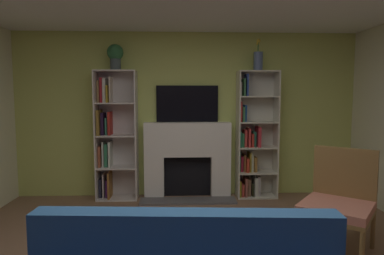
{
  "coord_description": "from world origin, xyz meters",
  "views": [
    {
      "loc": [
        -0.16,
        -2.48,
        1.56
      ],
      "look_at": [
        0.0,
        1.1,
        1.21
      ],
      "focal_mm": 31.79,
      "sensor_mm": 36.0,
      "label": 1
    }
  ],
  "objects_px": {
    "tv": "(187,104)",
    "armchair": "(339,200)",
    "fireplace": "(187,157)",
    "vase_with_flowers": "(258,60)",
    "bookshelf_right": "(252,142)",
    "potted_plant": "(115,55)",
    "bookshelf_left": "(112,135)"
  },
  "relations": [
    {
      "from": "tv",
      "to": "armchair",
      "type": "distance_m",
      "value": 2.6
    },
    {
      "from": "armchair",
      "to": "fireplace",
      "type": "bearing_deg",
      "value": 128.31
    },
    {
      "from": "vase_with_flowers",
      "to": "armchair",
      "type": "height_order",
      "value": "vase_with_flowers"
    },
    {
      "from": "bookshelf_right",
      "to": "tv",
      "type": "bearing_deg",
      "value": 174.8
    },
    {
      "from": "vase_with_flowers",
      "to": "tv",
      "type": "bearing_deg",
      "value": 173.51
    },
    {
      "from": "potted_plant",
      "to": "bookshelf_right",
      "type": "bearing_deg",
      "value": 0.82
    },
    {
      "from": "fireplace",
      "to": "bookshelf_right",
      "type": "xyz_separation_m",
      "value": [
        1.0,
        -0.0,
        0.23
      ]
    },
    {
      "from": "fireplace",
      "to": "tv",
      "type": "xyz_separation_m",
      "value": [
        0.0,
        0.09,
        0.81
      ]
    },
    {
      "from": "bookshelf_right",
      "to": "potted_plant",
      "type": "xyz_separation_m",
      "value": [
        -2.05,
        -0.03,
        1.29
      ]
    },
    {
      "from": "bookshelf_right",
      "to": "armchair",
      "type": "distance_m",
      "value": 1.94
    },
    {
      "from": "fireplace",
      "to": "vase_with_flowers",
      "type": "relative_size",
      "value": 2.99
    },
    {
      "from": "bookshelf_left",
      "to": "vase_with_flowers",
      "type": "relative_size",
      "value": 4.08
    },
    {
      "from": "fireplace",
      "to": "bookshelf_left",
      "type": "distance_m",
      "value": 1.18
    },
    {
      "from": "bookshelf_right",
      "to": "armchair",
      "type": "bearing_deg",
      "value": -75.82
    },
    {
      "from": "armchair",
      "to": "bookshelf_right",
      "type": "bearing_deg",
      "value": 104.18
    },
    {
      "from": "bookshelf_left",
      "to": "fireplace",
      "type": "bearing_deg",
      "value": 0.05
    },
    {
      "from": "armchair",
      "to": "tv",
      "type": "bearing_deg",
      "value": 126.99
    },
    {
      "from": "fireplace",
      "to": "tv",
      "type": "relative_size",
      "value": 1.5
    },
    {
      "from": "bookshelf_left",
      "to": "potted_plant",
      "type": "xyz_separation_m",
      "value": [
        0.07,
        -0.03,
        1.18
      ]
    },
    {
      "from": "tv",
      "to": "bookshelf_right",
      "type": "xyz_separation_m",
      "value": [
        1.0,
        -0.09,
        -0.58
      ]
    },
    {
      "from": "bookshelf_left",
      "to": "vase_with_flowers",
      "type": "xyz_separation_m",
      "value": [
        2.18,
        -0.03,
        1.12
      ]
    },
    {
      "from": "fireplace",
      "to": "potted_plant",
      "type": "relative_size",
      "value": 3.7
    },
    {
      "from": "bookshelf_left",
      "to": "bookshelf_right",
      "type": "bearing_deg",
      "value": 0.03
    },
    {
      "from": "tv",
      "to": "bookshelf_left",
      "type": "xyz_separation_m",
      "value": [
        -1.13,
        -0.09,
        -0.47
      ]
    },
    {
      "from": "potted_plant",
      "to": "vase_with_flowers",
      "type": "xyz_separation_m",
      "value": [
        2.11,
        0.0,
        -0.06
      ]
    },
    {
      "from": "potted_plant",
      "to": "vase_with_flowers",
      "type": "bearing_deg",
      "value": 0.0
    },
    {
      "from": "bookshelf_right",
      "to": "armchair",
      "type": "xyz_separation_m",
      "value": [
        0.47,
        -1.85,
        -0.33
      ]
    },
    {
      "from": "potted_plant",
      "to": "bookshelf_left",
      "type": "bearing_deg",
      "value": 158.81
    },
    {
      "from": "fireplace",
      "to": "bookshelf_right",
      "type": "height_order",
      "value": "bookshelf_right"
    },
    {
      "from": "fireplace",
      "to": "bookshelf_left",
      "type": "bearing_deg",
      "value": -179.95
    },
    {
      "from": "bookshelf_left",
      "to": "armchair",
      "type": "distance_m",
      "value": 3.22
    },
    {
      "from": "fireplace",
      "to": "potted_plant",
      "type": "height_order",
      "value": "potted_plant"
    }
  ]
}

